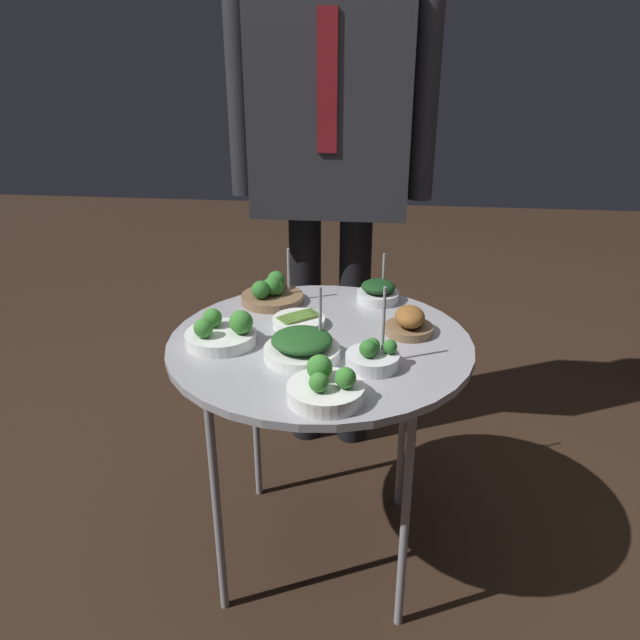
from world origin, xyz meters
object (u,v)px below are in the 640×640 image
Objects in this scene: serving_cart at (320,355)px; bowl_broccoli_near_rim at (326,387)px; bowl_asparagus_back_left at (299,321)px; bowl_broccoli_far_rim at (222,333)px; waiter_figure at (331,135)px; bowl_broccoli_back_right at (373,357)px; bowl_spinach_center at (378,292)px; bowl_broccoli_mid_left at (272,293)px; bowl_spinach_front_center at (302,346)px; bowl_roast_front_right at (409,323)px.

bowl_broccoli_near_rim reaches higher than serving_cart.
bowl_broccoli_near_rim is at bearing -73.21° from bowl_asparagus_back_left.
bowl_asparagus_back_left reaches higher than serving_cart.
bowl_broccoli_far_rim is 0.10× the size of waiter_figure.
bowl_spinach_center is (0.00, 0.37, 0.00)m from bowl_broccoli_back_right.
bowl_broccoli_far_rim is 0.98× the size of bowl_broccoli_mid_left.
bowl_broccoli_near_rim is 0.18m from bowl_spinach_front_center.
bowl_roast_front_right is at bearing 62.62° from bowl_broccoli_near_rim.
waiter_figure is at bearing 93.12° from serving_cart.
bowl_spinach_center is at bearing 40.24° from bowl_broccoli_far_rim.
bowl_broccoli_back_right is 0.78m from waiter_figure.
bowl_broccoli_mid_left is 0.51m from waiter_figure.
bowl_spinach_center is 0.52m from bowl_broccoli_near_rim.
bowl_broccoli_mid_left is (0.07, 0.26, 0.00)m from bowl_broccoli_far_rim.
bowl_spinach_center is at bearing 7.50° from bowl_broccoli_mid_left.
bowl_broccoli_near_rim is (-0.09, -0.14, 0.00)m from bowl_broccoli_back_right.
bowl_spinach_front_center is (0.03, -0.17, 0.02)m from bowl_asparagus_back_left.
bowl_broccoli_near_rim is at bearing -117.38° from bowl_roast_front_right.
bowl_broccoli_far_rim is 0.27m from bowl_broccoli_mid_left.
bowl_roast_front_right reaches higher than bowl_asparagus_back_left.
bowl_spinach_front_center reaches higher than serving_cart.
bowl_roast_front_right is at bearing 15.66° from serving_cart.
bowl_broccoli_far_rim is (-0.35, -0.29, -0.00)m from bowl_spinach_center.
bowl_spinach_center is 0.82× the size of bowl_broccoli_near_rim.
bowl_spinach_center reaches higher than serving_cart.
bowl_asparagus_back_left is at bearing 100.51° from bowl_spinach_front_center.
bowl_spinach_center is 0.50m from waiter_figure.
bowl_spinach_center is (0.19, 0.18, 0.01)m from bowl_asparagus_back_left.
bowl_asparagus_back_left is 0.78× the size of bowl_broccoli_mid_left.
bowl_asparagus_back_left is 0.27m from bowl_broccoli_back_right.
bowl_spinach_front_center reaches higher than bowl_asparagus_back_left.
bowl_asparagus_back_left is 0.85× the size of bowl_broccoli_near_rim.
bowl_spinach_center is (0.13, 0.25, 0.07)m from serving_cart.
bowl_spinach_front_center is (0.12, -0.31, 0.00)m from bowl_broccoli_mid_left.
bowl_broccoli_near_rim and bowl_broccoli_far_rim have the same top height.
waiter_figure reaches higher than bowl_spinach_front_center.
serving_cart is 0.70m from waiter_figure.
bowl_spinach_front_center is 0.10× the size of waiter_figure.
bowl_asparagus_back_left is 0.20m from bowl_broccoli_far_rim.
bowl_broccoli_mid_left is 0.10× the size of waiter_figure.
bowl_spinach_center is at bearing -62.45° from waiter_figure.
bowl_asparagus_back_left is at bearing 134.29° from bowl_broccoli_back_right.
bowl_spinach_front_center is at bearing -14.96° from bowl_broccoli_far_rim.
bowl_roast_front_right is 0.68× the size of bowl_spinach_front_center.
waiter_figure is at bearing 70.08° from bowl_broccoli_mid_left.
bowl_broccoli_far_rim is (-0.43, -0.10, -0.00)m from bowl_roast_front_right.
serving_cart is 0.19m from bowl_broccoli_back_right.
bowl_broccoli_near_rim is 0.93× the size of bowl_broccoli_far_rim.
bowl_broccoli_mid_left reaches higher than serving_cart.
serving_cart is at bearing -86.88° from waiter_figure.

